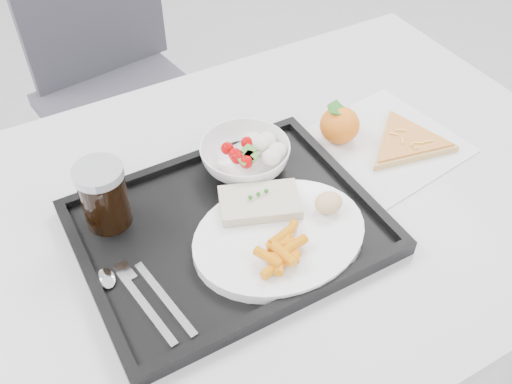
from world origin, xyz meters
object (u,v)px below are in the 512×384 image
object	(u,v)px
chair	(113,69)
table	(260,228)
tray	(229,229)
pizza_slice	(407,142)
salad_bowl	(245,156)
cola_glass	(104,195)
tangerine	(340,125)
dinner_plate	(279,237)

from	to	relation	value
chair	table	bearing A→B (deg)	-89.80
tray	pizza_slice	world-z (taller)	tray
table	tray	distance (m)	0.11
salad_bowl	cola_glass	distance (m)	0.25
cola_glass	salad_bowl	bearing A→B (deg)	1.12
table	tangerine	bearing A→B (deg)	18.24
chair	cola_glass	size ratio (longest dim) A/B	8.61
dinner_plate	salad_bowl	size ratio (longest dim) A/B	1.78
table	tangerine	xyz separation A→B (m)	(0.20, 0.07, 0.10)
table	cola_glass	bearing A→B (deg)	164.02
tray	salad_bowl	world-z (taller)	salad_bowl
salad_bowl	tangerine	distance (m)	0.19
tangerine	tray	bearing A→B (deg)	-159.80
cola_glass	pizza_slice	bearing A→B (deg)	-8.09
chair	tray	xyz separation A→B (m)	(-0.07, -0.87, 0.22)
tray	table	bearing A→B (deg)	25.08
salad_bowl	pizza_slice	distance (m)	0.30
dinner_plate	cola_glass	size ratio (longest dim) A/B	2.50
tangerine	pizza_slice	distance (m)	0.13
tangerine	pizza_slice	bearing A→B (deg)	-37.40
dinner_plate	pizza_slice	distance (m)	0.34
tray	salad_bowl	bearing A→B (deg)	50.93
salad_bowl	dinner_plate	bearing A→B (deg)	-101.24
tray	dinner_plate	xyz separation A→B (m)	(0.05, -0.06, 0.02)
chair	pizza_slice	xyz separation A→B (m)	(0.30, -0.84, 0.22)
table	dinner_plate	size ratio (longest dim) A/B	4.44
pizza_slice	table	bearing A→B (deg)	178.26
cola_glass	tangerine	bearing A→B (deg)	-0.02
table	tangerine	size ratio (longest dim) A/B	13.98
tray	cola_glass	size ratio (longest dim) A/B	4.17
chair	salad_bowl	xyz separation A→B (m)	(0.01, -0.76, 0.25)
chair	cola_glass	world-z (taller)	chair
cola_glass	tangerine	size ratio (longest dim) A/B	1.26
dinner_plate	pizza_slice	world-z (taller)	dinner_plate
tray	pizza_slice	bearing A→B (deg)	4.09
table	tangerine	world-z (taller)	tangerine
chair	pizza_slice	size ratio (longest dim) A/B	3.72
table	tangerine	distance (m)	0.24
dinner_plate	pizza_slice	bearing A→B (deg)	15.47
dinner_plate	salad_bowl	world-z (taller)	salad_bowl
pizza_slice	tangerine	bearing A→B (deg)	142.60
chair	pizza_slice	world-z (taller)	chair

